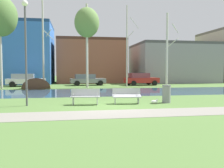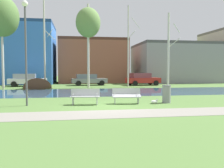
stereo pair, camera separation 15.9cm
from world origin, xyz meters
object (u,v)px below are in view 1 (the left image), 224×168
(bench_right, at_px, (127,95))
(trash_bin, at_px, (166,94))
(streetlamp, at_px, (25,36))
(parked_hatch_third_red, at_px, (141,79))
(parked_sedan_second_grey, at_px, (87,79))
(parked_van_nearest_white, at_px, (25,80))
(seagull, at_px, (155,101))
(bench_left, at_px, (85,96))

(bench_right, height_order, trash_bin, trash_bin)
(streetlamp, distance_m, parked_hatch_third_red, 19.28)
(bench_right, relative_size, parked_sedan_second_grey, 0.37)
(parked_van_nearest_white, distance_m, parked_sedan_second_grey, 7.28)
(bench_right, relative_size, parked_van_nearest_white, 0.37)
(seagull, relative_size, parked_van_nearest_white, 0.11)
(bench_right, xyz_separation_m, parked_van_nearest_white, (-8.46, 16.02, 0.31))
(seagull, height_order, parked_sedan_second_grey, parked_sedan_second_grey)
(parked_van_nearest_white, distance_m, parked_hatch_third_red, 13.92)
(parked_sedan_second_grey, xyz_separation_m, parked_hatch_third_red, (6.68, -1.07, 0.05))
(streetlamp, height_order, parked_hatch_third_red, streetlamp)
(bench_right, bearing_deg, seagull, -11.58)
(bench_left, height_order, parked_sedan_second_grey, parked_sedan_second_grey)
(bench_right, distance_m, parked_van_nearest_white, 18.12)
(bench_left, xyz_separation_m, parked_hatch_third_red, (7.78, 15.73, 0.33))
(bench_left, relative_size, parked_van_nearest_white, 0.37)
(bench_right, bearing_deg, trash_bin, -0.14)
(bench_right, xyz_separation_m, seagull, (1.55, -0.32, -0.34))
(seagull, distance_m, streetlamp, 7.84)
(bench_right, distance_m, parked_hatch_third_red, 16.65)
(parked_hatch_third_red, bearing_deg, bench_left, -116.32)
(bench_right, bearing_deg, parked_hatch_third_red, 70.89)
(parked_van_nearest_white, bearing_deg, parked_hatch_third_red, -1.19)
(trash_bin, relative_size, streetlamp, 0.19)
(bench_left, distance_m, parked_van_nearest_white, 17.16)
(parked_sedan_second_grey, bearing_deg, bench_left, -93.76)
(seagull, relative_size, streetlamp, 0.09)
(parked_sedan_second_grey, distance_m, parked_hatch_third_red, 6.76)
(parked_hatch_third_red, bearing_deg, parked_van_nearest_white, 178.81)
(parked_van_nearest_white, xyz_separation_m, parked_sedan_second_grey, (7.24, 0.78, -0.03))
(seagull, bearing_deg, streetlamp, 176.80)
(parked_van_nearest_white, height_order, parked_hatch_third_red, parked_hatch_third_red)
(bench_left, distance_m, trash_bin, 4.71)
(trash_bin, height_order, parked_hatch_third_red, parked_hatch_third_red)
(bench_left, height_order, streetlamp, streetlamp)
(seagull, bearing_deg, parked_hatch_third_red, 76.35)
(parked_sedan_second_grey, bearing_deg, trash_bin, -77.89)
(seagull, xyz_separation_m, parked_van_nearest_white, (-10.02, 16.34, 0.65))
(streetlamp, bearing_deg, bench_left, -1.34)
(streetlamp, bearing_deg, parked_hatch_third_red, 55.20)
(trash_bin, relative_size, parked_hatch_third_red, 0.24)
(seagull, bearing_deg, bench_right, 168.42)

